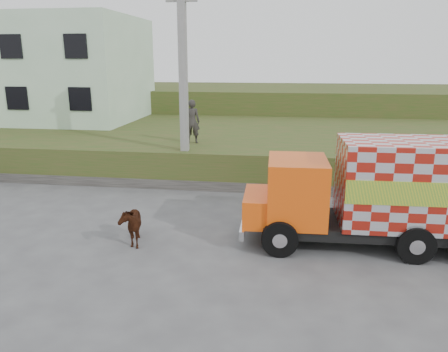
% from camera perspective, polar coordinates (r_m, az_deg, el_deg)
% --- Properties ---
extents(ground, '(120.00, 120.00, 0.00)m').
position_cam_1_polar(ground, '(13.69, -5.30, -6.84)').
color(ground, '#474749').
rests_on(ground, ground).
extents(embankment, '(40.00, 12.00, 1.50)m').
position_cam_1_polar(embankment, '(22.96, 0.47, 4.16)').
color(embankment, '#2E4D19').
rests_on(embankment, ground).
extents(embankment_far, '(40.00, 12.00, 3.00)m').
position_cam_1_polar(embankment_far, '(34.66, 3.21, 9.09)').
color(embankment_far, '#2E4D19').
rests_on(embankment_far, ground).
extents(retaining_strip, '(16.00, 0.50, 0.40)m').
position_cam_1_polar(retaining_strip, '(17.97, -8.41, -0.90)').
color(retaining_strip, '#595651').
rests_on(retaining_strip, ground).
extents(building, '(10.00, 8.00, 6.00)m').
position_cam_1_polar(building, '(28.98, -21.31, 12.90)').
color(building, silver).
rests_on(building, embankment).
extents(utility_pole, '(1.20, 0.30, 8.00)m').
position_cam_1_polar(utility_pole, '(17.44, -5.31, 11.65)').
color(utility_pole, gray).
rests_on(utility_pole, ground).
extents(cargo_truck, '(6.81, 2.51, 3.01)m').
position_cam_1_polar(cargo_truck, '(12.70, 19.81, -2.05)').
color(cargo_truck, black).
rests_on(cargo_truck, ground).
extents(cow, '(1.07, 1.52, 1.17)m').
position_cam_1_polar(cow, '(12.69, -12.17, -6.09)').
color(cow, black).
rests_on(cow, ground).
extents(pedestrian, '(0.75, 0.54, 1.90)m').
position_cam_1_polar(pedestrian, '(19.23, -4.21, 7.12)').
color(pedestrian, '#2C2A27').
rests_on(pedestrian, embankment).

